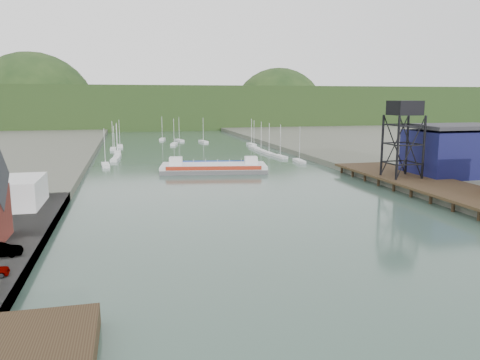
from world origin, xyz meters
name	(u,v)px	position (x,y,z in m)	size (l,w,h in m)	color
ground	(417,342)	(0.00, 0.00, 0.00)	(600.00, 600.00, 0.00)	#2B423C
east_pier	(449,189)	(37.00, 45.00, 1.90)	(14.00, 70.00, 2.45)	black
lift_tower	(405,113)	(35.00, 58.00, 15.65)	(6.50, 6.50, 16.00)	black
blue_shed	(457,151)	(50.00, 60.00, 7.06)	(20.50, 14.50, 11.30)	#0C0D38
marina_sailboats	(189,150)	(0.08, 138.46, 0.35)	(57.71, 92.65, 0.90)	silver
distant_hills	(153,110)	(-3.98, 301.35, 10.38)	(500.00, 120.00, 80.00)	black
chain_ferry	(214,168)	(-0.09, 87.51, 1.10)	(28.09, 15.01, 3.84)	#545456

